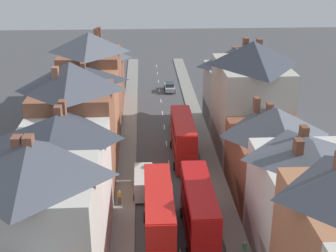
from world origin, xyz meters
The scene contains 14 objects.
pavement_left centered at (-5.10, 38.00, 0.07)m, with size 2.20×104.00×0.14m, color gray.
pavement_right centered at (5.10, 38.00, 0.07)m, with size 2.20×104.00×0.14m, color gray.
centre_line_dashes centered at (0.00, 36.00, 0.01)m, with size 0.14×97.80×0.01m.
terrace_row_left centered at (-10.19, 26.73, 6.02)m, with size 8.00×75.60×14.25m.
terrace_row_right centered at (10.19, 20.39, 6.30)m, with size 8.00×64.45×14.39m.
double_decker_bus_lead centered at (-1.81, 20.09, 2.82)m, with size 2.74×10.80×5.30m.
double_decker_bus_mid_street centered at (1.79, 37.20, 2.82)m, with size 2.74×10.80×5.30m.
double_decker_bus_far_approaching centered at (1.79, 20.57, 2.82)m, with size 2.74×10.80×5.30m.
car_near_blue centered at (1.80, 65.54, 0.81)m, with size 1.90×4.47×1.61m.
car_near_silver centered at (1.80, 46.52, 0.82)m, with size 1.90×4.04×1.62m.
car_parked_left_a centered at (3.10, 45.90, 0.85)m, with size 1.90×4.14×1.68m.
delivery_van centered at (-3.10, 28.90, 1.34)m, with size 2.20×5.20×2.41m.
pedestrian_mid_right centered at (5.33, 17.23, 1.03)m, with size 0.36×0.22×1.61m.
pedestrian_far_left centered at (-5.62, 26.55, 1.03)m, with size 0.36×0.22×1.61m.
Camera 1 is at (-2.94, -15.31, 25.27)m, focal length 50.00 mm.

